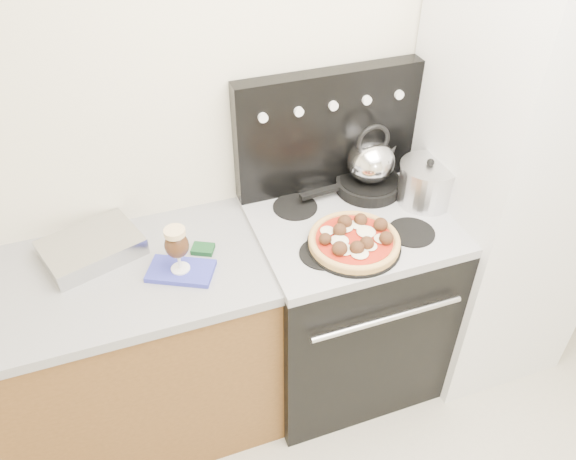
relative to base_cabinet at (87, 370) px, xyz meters
name	(u,v)px	position (x,y,z in m)	size (l,w,h in m)	color
room_shell	(487,334)	(1.02, -0.91, 0.82)	(3.52, 3.01, 2.52)	beige
base_cabinet	(87,370)	(0.00, 0.00, 0.00)	(1.45, 0.60, 0.86)	brown
countertop	(58,291)	(0.00, 0.00, 0.45)	(1.48, 0.63, 0.04)	#949498
stove_body	(344,304)	(1.10, -0.02, 0.01)	(0.76, 0.65, 0.88)	black
cooktop	(351,224)	(1.10, -0.02, 0.47)	(0.76, 0.65, 0.04)	#ADADB2
backguard	(327,131)	(1.10, 0.25, 0.74)	(0.76, 0.08, 0.50)	black
fridge	(507,183)	(1.80, -0.05, 0.52)	(0.64, 0.68, 1.90)	silver
foil_sheet	(92,248)	(0.13, 0.13, 0.50)	(0.33, 0.25, 0.07)	silver
oven_mitt	(181,271)	(0.42, -0.08, 0.48)	(0.23, 0.13, 0.02)	#3237AF
beer_glass	(177,250)	(0.42, -0.08, 0.58)	(0.08, 0.08, 0.18)	#371F10
pizza_pan	(354,245)	(1.05, -0.17, 0.50)	(0.35, 0.35, 0.01)	black
pizza	(354,239)	(1.05, -0.17, 0.52)	(0.34, 0.34, 0.05)	#E7B44C
skillet	(368,185)	(1.26, 0.14, 0.51)	(0.27, 0.27, 0.05)	black
tea_kettle	(371,158)	(1.26, 0.14, 0.65)	(0.19, 0.19, 0.21)	silver
stock_pot	(426,184)	(1.44, -0.01, 0.57)	(0.22, 0.22, 0.16)	silver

